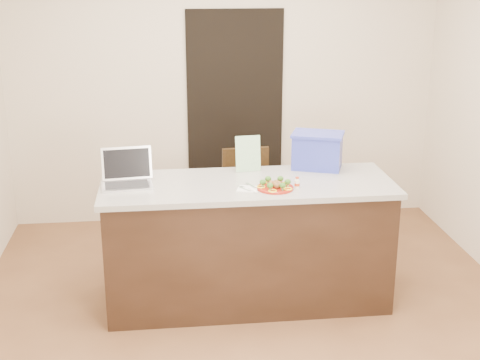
{
  "coord_description": "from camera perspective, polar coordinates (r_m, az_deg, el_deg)",
  "views": [
    {
      "loc": [
        -0.57,
        -4.17,
        2.39
      ],
      "look_at": [
        -0.06,
        0.2,
        0.96
      ],
      "focal_mm": 50.0,
      "sensor_mm": 36.0,
      "label": 1
    }
  ],
  "objects": [
    {
      "name": "pepper_rings",
      "position": [
        4.56,
        3.02,
        -0.54
      ],
      "size": [
        0.24,
        0.25,
        0.01
      ],
      "color": "yellow",
      "rests_on": "plate"
    },
    {
      "name": "knife",
      "position": [
        4.54,
        1.06,
        -0.74
      ],
      "size": [
        0.06,
        0.21,
        0.01
      ],
      "rotation": [
        0.0,
        0.0,
        0.41
      ],
      "color": "white",
      "rests_on": "napkin"
    },
    {
      "name": "laptop",
      "position": [
        4.71,
        -9.63,
        0.45
      ],
      "size": [
        0.37,
        0.31,
        0.25
      ],
      "rotation": [
        0.0,
        0.0,
        0.11
      ],
      "color": "silver",
      "rests_on": "island"
    },
    {
      "name": "room_shell",
      "position": [
        4.28,
        1.12,
        7.68
      ],
      "size": [
        4.0,
        4.0,
        4.0
      ],
      "color": "white",
      "rests_on": "ground"
    },
    {
      "name": "doorway",
      "position": [
        6.34,
        -0.43,
        5.38
      ],
      "size": [
        0.9,
        0.02,
        2.0
      ],
      "primitive_type": "cube",
      "color": "black",
      "rests_on": "ground"
    },
    {
      "name": "chair",
      "position": [
        5.67,
        0.58,
        -1.29
      ],
      "size": [
        0.43,
        0.43,
        0.9
      ],
      "rotation": [
        0.0,
        0.0,
        0.07
      ],
      "color": "#382410",
      "rests_on": "ground"
    },
    {
      "name": "fork",
      "position": [
        4.55,
        0.39,
        -0.68
      ],
      "size": [
        0.07,
        0.13,
        0.0
      ],
      "rotation": [
        0.0,
        0.0,
        0.63
      ],
      "color": "silver",
      "rests_on": "napkin"
    },
    {
      "name": "island",
      "position": [
        4.86,
        0.64,
        -5.34
      ],
      "size": [
        2.06,
        0.76,
        0.92
      ],
      "color": "black",
      "rests_on": "ground"
    },
    {
      "name": "broccoli",
      "position": [
        4.55,
        3.03,
        -0.18
      ],
      "size": [
        0.21,
        0.2,
        0.04
      ],
      "color": "#234D14",
      "rests_on": "plate"
    },
    {
      "name": "leaflet",
      "position": [
        4.92,
        0.69,
        2.26
      ],
      "size": [
        0.19,
        0.06,
        0.26
      ],
      "primitive_type": "cube",
      "rotation": [
        -0.14,
        0.0,
        0.1
      ],
      "color": "white",
      "rests_on": "island"
    },
    {
      "name": "yogurt_bottle",
      "position": [
        4.59,
        4.9,
        -0.29
      ],
      "size": [
        0.04,
        0.04,
        0.08
      ],
      "rotation": [
        0.0,
        0.0,
        0.31
      ],
      "color": "silver",
      "rests_on": "island"
    },
    {
      "name": "napkin",
      "position": [
        4.55,
        0.65,
        -0.76
      ],
      "size": [
        0.17,
        0.17,
        0.01
      ],
      "primitive_type": "cube",
      "rotation": [
        0.0,
        0.0,
        -0.29
      ],
      "color": "silver",
      "rests_on": "island"
    },
    {
      "name": "meatballs",
      "position": [
        4.56,
        3.05,
        -0.35
      ],
      "size": [
        0.1,
        0.1,
        0.04
      ],
      "color": "brown",
      "rests_on": "plate"
    },
    {
      "name": "blue_box",
      "position": [
        5.03,
        6.62,
        2.54
      ],
      "size": [
        0.44,
        0.38,
        0.27
      ],
      "rotation": [
        0.0,
        0.0,
        -0.35
      ],
      "color": "#2D37A4",
      "rests_on": "island"
    },
    {
      "name": "plate",
      "position": [
        4.56,
        3.02,
        -0.65
      ],
      "size": [
        0.25,
        0.25,
        0.02
      ],
      "rotation": [
        0.0,
        0.0,
        0.39
      ],
      "color": "maroon",
      "rests_on": "island"
    },
    {
      "name": "ground",
      "position": [
        4.84,
        1.0,
        -11.54
      ],
      "size": [
        4.0,
        4.0,
        0.0
      ],
      "primitive_type": "plane",
      "color": "brown",
      "rests_on": "ground"
    }
  ]
}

